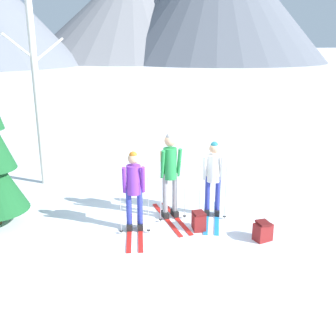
{
  "coord_description": "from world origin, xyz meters",
  "views": [
    {
      "loc": [
        -2.14,
        -7.51,
        3.65
      ],
      "look_at": [
        0.2,
        0.5,
        1.05
      ],
      "focal_mm": 43.56,
      "sensor_mm": 36.0,
      "label": 1
    }
  ],
  "objects_px": {
    "birch_tree_slender": "(37,89)",
    "backpack_on_snow_front": "(263,231)",
    "skier_in_white": "(213,175)",
    "backpack_on_snow_beside": "(199,221)",
    "skier_in_green": "(170,170)",
    "skier_in_purple": "(134,187)"
  },
  "relations": [
    {
      "from": "birch_tree_slender",
      "to": "backpack_on_snow_front",
      "type": "bearing_deg",
      "value": -49.17
    },
    {
      "from": "birch_tree_slender",
      "to": "backpack_on_snow_front",
      "type": "distance_m",
      "value": 6.52
    },
    {
      "from": "skier_in_white",
      "to": "backpack_on_snow_beside",
      "type": "bearing_deg",
      "value": -131.76
    },
    {
      "from": "skier_in_green",
      "to": "skier_in_white",
      "type": "relative_size",
      "value": 1.06
    },
    {
      "from": "backpack_on_snow_front",
      "to": "skier_in_white",
      "type": "bearing_deg",
      "value": 109.1
    },
    {
      "from": "skier_in_white",
      "to": "backpack_on_snow_front",
      "type": "bearing_deg",
      "value": -70.9
    },
    {
      "from": "birch_tree_slender",
      "to": "backpack_on_snow_beside",
      "type": "relative_size",
      "value": 12.92
    },
    {
      "from": "skier_in_purple",
      "to": "birch_tree_slender",
      "type": "distance_m",
      "value": 4.19
    },
    {
      "from": "skier_in_green",
      "to": "backpack_on_snow_beside",
      "type": "distance_m",
      "value": 1.22
    },
    {
      "from": "skier_in_purple",
      "to": "birch_tree_slender",
      "type": "xyz_separation_m",
      "value": [
        -1.73,
        3.46,
        1.59
      ]
    },
    {
      "from": "skier_in_green",
      "to": "birch_tree_slender",
      "type": "bearing_deg",
      "value": 130.07
    },
    {
      "from": "skier_in_green",
      "to": "backpack_on_snow_beside",
      "type": "height_order",
      "value": "skier_in_green"
    },
    {
      "from": "birch_tree_slender",
      "to": "skier_in_white",
      "type": "bearing_deg",
      "value": -42.67
    },
    {
      "from": "skier_in_green",
      "to": "backpack_on_snow_front",
      "type": "height_order",
      "value": "skier_in_green"
    },
    {
      "from": "skier_in_white",
      "to": "backpack_on_snow_front",
      "type": "distance_m",
      "value": 1.63
    },
    {
      "from": "skier_in_purple",
      "to": "skier_in_green",
      "type": "height_order",
      "value": "skier_in_green"
    },
    {
      "from": "backpack_on_snow_front",
      "to": "backpack_on_snow_beside",
      "type": "bearing_deg",
      "value": 142.42
    },
    {
      "from": "skier_in_white",
      "to": "birch_tree_slender",
      "type": "height_order",
      "value": "birch_tree_slender"
    },
    {
      "from": "skier_in_green",
      "to": "birch_tree_slender",
      "type": "height_order",
      "value": "birch_tree_slender"
    },
    {
      "from": "skier_in_purple",
      "to": "backpack_on_snow_beside",
      "type": "bearing_deg",
      "value": -16.63
    },
    {
      "from": "birch_tree_slender",
      "to": "backpack_on_snow_beside",
      "type": "height_order",
      "value": "birch_tree_slender"
    },
    {
      "from": "birch_tree_slender",
      "to": "backpack_on_snow_beside",
      "type": "distance_m",
      "value": 5.38
    }
  ]
}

